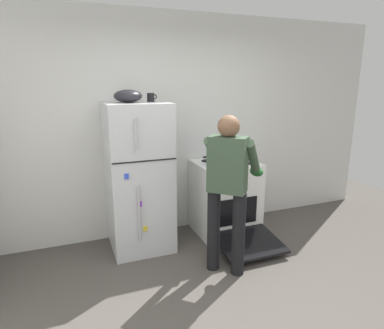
% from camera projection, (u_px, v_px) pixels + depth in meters
% --- Properties ---
extents(ground, '(8.00, 8.00, 0.00)m').
position_uv_depth(ground, '(245.00, 320.00, 2.71)').
color(ground, '#4C4742').
extents(kitchen_wall_back, '(6.00, 0.10, 2.70)m').
position_uv_depth(kitchen_wall_back, '(170.00, 126.00, 4.14)').
color(kitchen_wall_back, silver).
rests_on(kitchen_wall_back, ground).
extents(refrigerator, '(0.68, 0.72, 1.68)m').
position_uv_depth(refrigerator, '(139.00, 178.00, 3.74)').
color(refrigerator, silver).
rests_on(refrigerator, ground).
extents(stove_range, '(0.76, 1.22, 0.92)m').
position_uv_depth(stove_range, '(226.00, 198.00, 4.21)').
color(stove_range, white).
rests_on(stove_range, ground).
extents(person_cook, '(0.69, 0.73, 1.60)m').
position_uv_depth(person_cook, '(228.00, 181.00, 3.22)').
color(person_cook, black).
rests_on(person_cook, ground).
extents(red_pot, '(0.33, 0.23, 0.11)m').
position_uv_depth(red_pot, '(216.00, 159.00, 3.99)').
color(red_pot, '#19479E').
rests_on(red_pot, stove_range).
extents(coffee_mug, '(0.11, 0.08, 0.10)m').
position_uv_depth(coffee_mug, '(151.00, 97.00, 3.63)').
color(coffee_mug, black).
rests_on(coffee_mug, refrigerator).
extents(mixing_bowl, '(0.30, 0.30, 0.13)m').
position_uv_depth(mixing_bowl, '(128.00, 96.00, 3.49)').
color(mixing_bowl, black).
rests_on(mixing_bowl, refrigerator).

